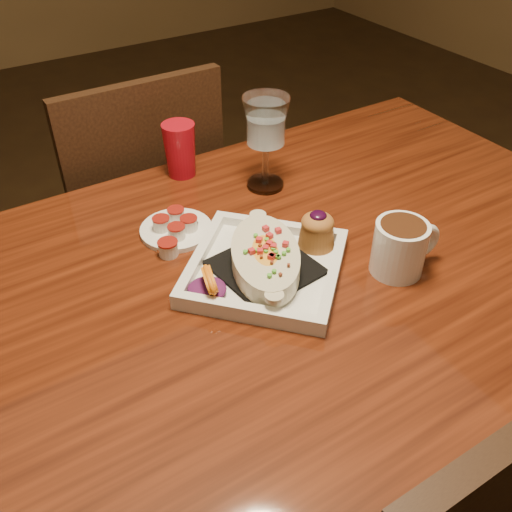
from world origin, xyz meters
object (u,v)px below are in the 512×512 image
plate (270,259)px  coffee_mug (401,246)px  goblet (266,127)px  chair_far (139,217)px  red_tumbler (180,150)px  saucer (176,228)px  table (263,313)px

plate → coffee_mug: (0.20, -0.12, 0.02)m
goblet → chair_far: bearing=113.3°
goblet → red_tumbler: 0.21m
goblet → red_tumbler: goblet is taller
coffee_mug → chair_far: bearing=113.4°
chair_far → red_tumbler: (0.03, -0.24, 0.30)m
chair_far → red_tumbler: 0.39m
goblet → saucer: bearing=-167.1°
plate → chair_far: bearing=48.0°
table → chair_far: 0.65m
chair_far → plate: size_ratio=2.58×
plate → goblet: bearing=15.5°
table → saucer: (-0.08, 0.19, 0.11)m
plate → red_tumbler: bearing=43.7°
table → red_tumbler: 0.42m
table → chair_far: (-0.00, 0.63, -0.15)m
saucer → coffee_mug: bearing=-47.4°
chair_far → coffee_mug: bearing=105.6°
goblet → saucer: size_ratio=1.44×
red_tumbler → table: bearing=-95.1°
plate → red_tumbler: (0.02, 0.39, 0.03)m
coffee_mug → plate: bearing=157.2°
coffee_mug → red_tumbler: (-0.17, 0.51, 0.01)m
coffee_mug → saucer: bearing=140.4°
goblet → red_tumbler: bearing=132.3°
table → coffee_mug: 0.28m
table → red_tumbler: red_tumbler is taller
chair_far → coffee_mug: 0.83m
coffee_mug → saucer: size_ratio=0.94×
saucer → red_tumbler: (0.11, 0.20, 0.05)m
table → red_tumbler: bearing=84.9°
plate → saucer: size_ratio=2.59×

